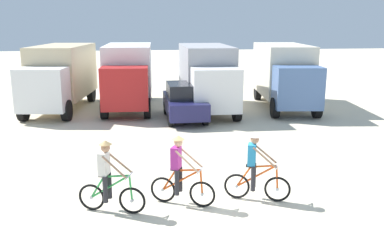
{
  "coord_description": "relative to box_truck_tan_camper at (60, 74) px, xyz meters",
  "views": [
    {
      "loc": [
        -2.05,
        -10.38,
        4.57
      ],
      "look_at": [
        -0.28,
        4.41,
        1.1
      ],
      "focal_mm": 39.64,
      "sensor_mm": 36.0,
      "label": 1
    }
  ],
  "objects": [
    {
      "name": "box_truck_grey_hauler",
      "position": [
        7.62,
        -1.07,
        0.0
      ],
      "size": [
        2.43,
        6.76,
        3.35
      ],
      "color": "#9E9EA3",
      "rests_on": "ground"
    },
    {
      "name": "sedan_parked",
      "position": [
        6.22,
        -3.19,
        -0.99
      ],
      "size": [
        1.85,
        4.24,
        1.76
      ],
      "color": "#1E1E4C",
      "rests_on": "ground"
    },
    {
      "name": "cyclist_near_camera",
      "position": [
        7.08,
        -12.74,
        -1.03
      ],
      "size": [
        1.66,
        0.7,
        1.82
      ],
      "color": "black",
      "rests_on": "ground"
    },
    {
      "name": "box_truck_avon_van",
      "position": [
        3.53,
        0.06,
        0.0
      ],
      "size": [
        2.6,
        6.82,
        3.35
      ],
      "color": "white",
      "rests_on": "ground"
    },
    {
      "name": "cyclist_orange_shirt",
      "position": [
        3.36,
        -13.01,
        -1.03
      ],
      "size": [
        1.66,
        0.7,
        1.82
      ],
      "color": "black",
      "rests_on": "ground"
    },
    {
      "name": "box_truck_cream_rv",
      "position": [
        11.89,
        -0.77,
        0.0
      ],
      "size": [
        3.02,
        6.95,
        3.35
      ],
      "color": "beige",
      "rests_on": "ground"
    },
    {
      "name": "ground_plane",
      "position": [
        6.27,
        -12.46,
        -1.87
      ],
      "size": [
        120.0,
        120.0,
        0.0
      ],
      "primitive_type": "plane",
      "color": "beige"
    },
    {
      "name": "box_truck_tan_camper",
      "position": [
        0.0,
        0.0,
        0.0
      ],
      "size": [
        3.13,
        6.98,
        3.35
      ],
      "color": "#CCB78E",
      "rests_on": "ground"
    },
    {
      "name": "cyclist_cowboy_hat",
      "position": [
        5.12,
        -12.78,
        -1.03
      ],
      "size": [
        1.61,
        0.81,
        1.82
      ],
      "color": "black",
      "rests_on": "ground"
    }
  ]
}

